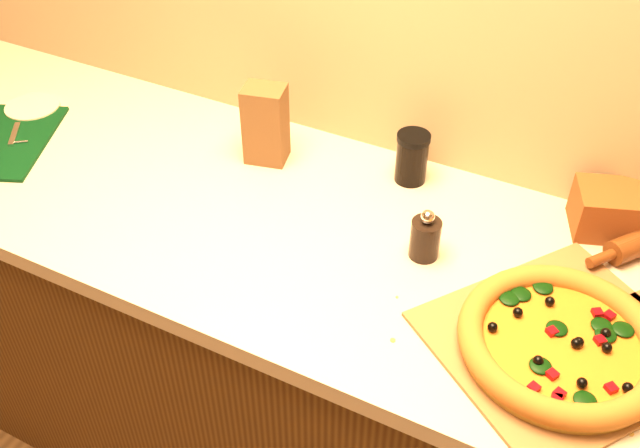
{
  "coord_description": "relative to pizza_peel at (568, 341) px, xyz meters",
  "views": [
    {
      "loc": [
        0.52,
        0.45,
        1.84
      ],
      "look_at": [
        0.04,
        1.38,
        0.96
      ],
      "focal_mm": 40.0,
      "sensor_mm": 36.0,
      "label": 1
    }
  ],
  "objects": [
    {
      "name": "cabinet",
      "position": [
        -0.53,
        0.07,
        -0.47
      ],
      "size": [
        2.8,
        0.65,
        0.86
      ],
      "primitive_type": "cube",
      "color": "#42260E",
      "rests_on": "ground"
    },
    {
      "name": "countertop",
      "position": [
        -0.53,
        0.07,
        -0.02
      ],
      "size": [
        2.84,
        0.68,
        0.04
      ],
      "primitive_type": "cube",
      "color": "beige",
      "rests_on": "cabinet"
    },
    {
      "name": "pizza_peel",
      "position": [
        0.0,
        0.0,
        0.0
      ],
      "size": [
        0.53,
        0.57,
        0.01
      ],
      "rotation": [
        0.0,
        0.0,
        -0.62
      ],
      "color": "brown",
      "rests_on": "countertop"
    },
    {
      "name": "pizza",
      "position": [
        -0.01,
        -0.03,
        0.03
      ],
      "size": [
        0.34,
        0.34,
        0.05
      ],
      "color": "#AB792A",
      "rests_on": "pizza_peel"
    },
    {
      "name": "cutting_board",
      "position": [
        -1.33,
        0.0,
        0.0
      ],
      "size": [
        0.32,
        0.37,
        0.02
      ],
      "rotation": [
        0.0,
        0.0,
        0.41
      ],
      "color": "black",
      "rests_on": "countertop"
    },
    {
      "name": "pepper_grinder",
      "position": [
        -0.3,
        0.09,
        0.04
      ],
      "size": [
        0.06,
        0.06,
        0.11
      ],
      "color": "black",
      "rests_on": "countertop"
    },
    {
      "name": "paper_bag",
      "position": [
        -0.73,
        0.24,
        0.09
      ],
      "size": [
        0.11,
        0.09,
        0.18
      ],
      "primitive_type": "cube",
      "rotation": [
        0.0,
        0.0,
        0.24
      ],
      "color": "brown",
      "rests_on": "countertop"
    },
    {
      "name": "dark_jar",
      "position": [
        -0.41,
        0.31,
        0.05
      ],
      "size": [
        0.07,
        0.07,
        0.12
      ],
      "color": "black",
      "rests_on": "countertop"
    },
    {
      "name": "side_plate",
      "position": [
        -1.37,
        0.15,
        0.0
      ],
      "size": [
        0.15,
        0.15,
        0.01
      ],
      "primitive_type": "cylinder",
      "rotation": [
        0.0,
        0.0,
        -0.15
      ],
      "color": "beige",
      "rests_on": "countertop"
    }
  ]
}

